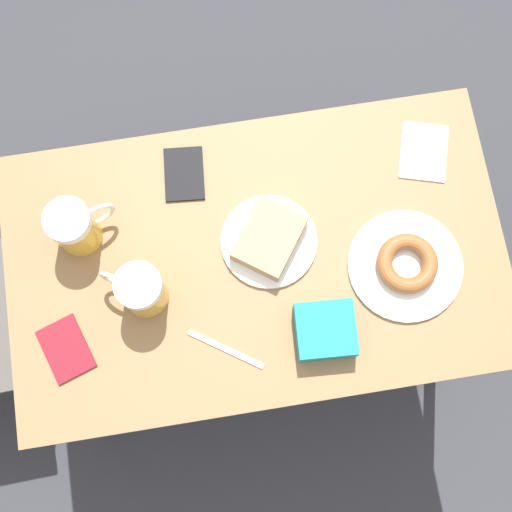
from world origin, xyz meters
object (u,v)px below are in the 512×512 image
napkin_folded (424,152)px  passport_far_edge (66,349)px  plate_with_cake (269,240)px  passport_near_edge (184,174)px  beer_mug_left (75,227)px  blue_pouch (325,331)px  beer_mug_center (141,290)px  fork (226,349)px  plate_with_donut (406,265)px

napkin_folded → passport_far_edge: bearing=110.6°
plate_with_cake → passport_near_edge: size_ratio=1.59×
beer_mug_left → passport_near_edge: 0.27m
plate_with_cake → blue_pouch: blue_pouch is taller
beer_mug_center → passport_near_edge: bearing=-24.5°
fork → blue_pouch: (0.00, -0.21, 0.03)m
plate_with_cake → plate_with_donut: bearing=-109.5°
plate_with_cake → napkin_folded: size_ratio=1.32×
beer_mug_center → passport_far_edge: beer_mug_center is taller
beer_mug_left → fork: size_ratio=0.93×
plate_with_cake → beer_mug_center: size_ratio=1.54×
beer_mug_center → passport_near_edge: 0.30m
passport_near_edge → blue_pouch: blue_pouch is taller
plate_with_donut → plate_with_cake: bearing=70.5°
plate_with_cake → beer_mug_center: beer_mug_center is taller
beer_mug_left → passport_far_edge: 0.26m
napkin_folded → blue_pouch: size_ratio=1.23×
napkin_folded → fork: 0.63m
beer_mug_center → napkin_folded: size_ratio=0.86×
fork → blue_pouch: blue_pouch is taller
plate_with_donut → napkin_folded: bearing=-20.9°
passport_far_edge → plate_with_donut: bearing=-85.1°
plate_with_cake → passport_near_edge: plate_with_cake is taller
fork → blue_pouch: size_ratio=1.17×
beer_mug_left → blue_pouch: beer_mug_left is taller
fork → passport_near_edge: bearing=4.9°
napkin_folded → beer_mug_center: bearing=109.1°
napkin_folded → passport_near_edge: passport_near_edge is taller
passport_near_edge → fork: bearing=-175.1°
fork → passport_far_edge: 0.34m
passport_near_edge → plate_with_cake: bearing=-138.7°
passport_near_edge → passport_far_edge: same height
passport_near_edge → plate_with_donut: bearing=-122.6°
plate_with_cake → fork: bearing=149.5°
fork → passport_near_edge: (0.40, 0.03, 0.00)m
plate_with_donut → passport_near_edge: bearing=57.4°
plate_with_donut → blue_pouch: bearing=119.8°
napkin_folded → plate_with_cake: bearing=111.8°
plate_with_donut → passport_far_edge: (-0.06, 0.75, -0.01)m
fork → blue_pouch: bearing=-89.4°
plate_with_donut → passport_near_edge: (0.29, 0.45, -0.01)m
plate_with_cake → beer_mug_left: beer_mug_left is taller
blue_pouch → beer_mug_left: bearing=58.7°
plate_with_cake → blue_pouch: 0.23m
napkin_folded → fork: same height
plate_with_donut → fork: (-0.12, 0.41, -0.01)m
plate_with_cake → fork: 0.25m
plate_with_donut → blue_pouch: (-0.12, 0.20, 0.01)m
blue_pouch → plate_with_cake: bearing=21.3°
beer_mug_left → beer_mug_center: (-0.16, -0.12, 0.00)m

